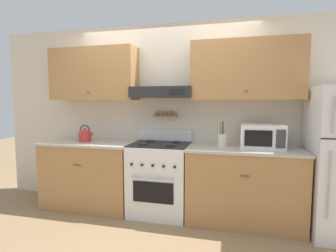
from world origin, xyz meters
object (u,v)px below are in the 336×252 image
Objects in this scene: tea_kettle at (85,135)px; utensil_crock at (222,140)px; microwave at (262,136)px; stove_range at (160,178)px.

tea_kettle is 0.74× the size of utensil_crock.
utensil_crock is at bearing 0.00° from tea_kettle.
microwave is 1.59× the size of utensil_crock.
tea_kettle is 0.47× the size of microwave.
stove_range is at bearing -179.74° from utensil_crock.
stove_range is 1.39m from microwave.
utensil_crock is (1.89, 0.00, -0.01)m from tea_kettle.
utensil_crock reaches higher than tea_kettle.
microwave reaches higher than stove_range.
tea_kettle is (-1.09, 0.00, 0.54)m from stove_range.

